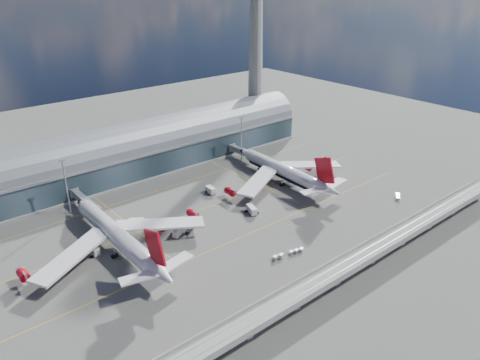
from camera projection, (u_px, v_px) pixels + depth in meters
ground at (235, 224)px, 200.02m from camera, size 500.00×500.00×0.00m
taxi_lines at (204, 206)px, 215.49m from camera, size 200.00×80.12×0.01m
terminal at (142, 150)px, 249.95m from camera, size 200.00×30.00×28.00m
control_tower at (256, 55)px, 286.76m from camera, size 19.00×19.00×103.00m
guideway at (337, 272)px, 159.38m from camera, size 220.00×8.50×7.20m
floodlight_mast_left at (66, 185)px, 203.64m from camera, size 3.00×0.70×25.70m
floodlight_mast_right at (241, 137)px, 262.22m from camera, size 3.00×0.70×25.70m
airliner_left at (119, 237)px, 177.28m from camera, size 73.06×76.70×23.43m
airliner_right at (284, 172)px, 237.02m from camera, size 69.45×72.58×23.03m
jet_bridge_left at (84, 200)px, 209.28m from camera, size 4.40×28.00×7.25m
jet_bridge_right at (246, 153)px, 263.20m from camera, size 4.40×32.00×7.25m
service_truck_0 at (92, 250)px, 178.41m from camera, size 3.92×7.73×3.06m
service_truck_1 at (179, 229)px, 192.71m from camera, size 5.78×5.06×3.10m
service_truck_2 at (179, 231)px, 191.63m from camera, size 8.03×5.49×2.84m
service_truck_3 at (252, 210)px, 208.30m from camera, size 4.57×7.23×3.27m
service_truck_4 at (211, 190)px, 227.01m from camera, size 3.20×5.91×3.33m
service_truck_5 at (136, 222)px, 198.75m from camera, size 6.31×5.49×2.95m
cargo_train_0 at (278, 257)px, 175.37m from camera, size 5.14×2.56×1.67m
cargo_train_1 at (296, 251)px, 179.19m from camera, size 6.63×2.92×1.45m
cargo_train_2 at (398, 197)px, 222.37m from camera, size 6.40×4.99×1.52m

